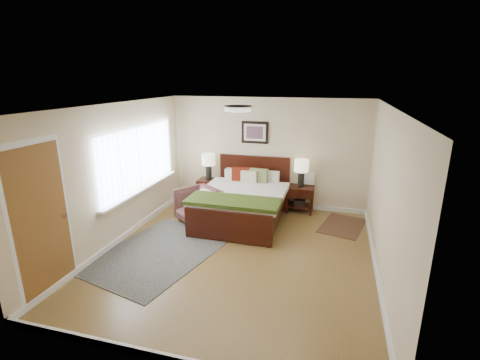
% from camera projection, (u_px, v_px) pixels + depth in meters
% --- Properties ---
extents(floor, '(5.00, 5.00, 0.00)m').
position_uv_depth(floor, '(238.00, 254.00, 5.98)').
color(floor, brown).
rests_on(floor, ground).
extents(back_wall, '(4.50, 0.04, 2.50)m').
position_uv_depth(back_wall, '(268.00, 153.00, 7.93)').
color(back_wall, beige).
rests_on(back_wall, ground).
extents(front_wall, '(4.50, 0.04, 2.50)m').
position_uv_depth(front_wall, '(167.00, 259.00, 3.32)').
color(front_wall, beige).
rests_on(front_wall, ground).
extents(left_wall, '(0.04, 5.00, 2.50)m').
position_uv_depth(left_wall, '(117.00, 175.00, 6.20)').
color(left_wall, beige).
rests_on(left_wall, ground).
extents(right_wall, '(0.04, 5.00, 2.50)m').
position_uv_depth(right_wall, '(387.00, 197.00, 5.05)').
color(right_wall, beige).
rests_on(right_wall, ground).
extents(ceiling, '(4.50, 5.00, 0.02)m').
position_uv_depth(ceiling, '(238.00, 106.00, 5.27)').
color(ceiling, white).
rests_on(ceiling, back_wall).
extents(window, '(0.11, 2.72, 1.32)m').
position_uv_depth(window, '(140.00, 159.00, 6.80)').
color(window, silver).
rests_on(window, left_wall).
extents(door, '(0.06, 1.00, 2.18)m').
position_uv_depth(door, '(42.00, 221.00, 4.63)').
color(door, silver).
rests_on(door, ground).
extents(ceil_fixture, '(0.44, 0.44, 0.08)m').
position_uv_depth(ceil_fixture, '(238.00, 108.00, 5.28)').
color(ceil_fixture, white).
rests_on(ceil_fixture, ceiling).
extents(bed, '(1.78, 2.15, 1.16)m').
position_uv_depth(bed, '(243.00, 196.00, 7.24)').
color(bed, '#351008').
rests_on(bed, ground).
extents(wall_art, '(0.62, 0.05, 0.50)m').
position_uv_depth(wall_art, '(255.00, 132.00, 7.85)').
color(wall_art, black).
rests_on(wall_art, back_wall).
extents(nightstand_left, '(0.49, 0.44, 0.59)m').
position_uv_depth(nightstand_left, '(209.00, 184.00, 8.28)').
color(nightstand_left, '#351008').
rests_on(nightstand_left, ground).
extents(nightstand_right, '(0.59, 0.44, 0.58)m').
position_uv_depth(nightstand_right, '(300.00, 196.00, 7.76)').
color(nightstand_right, '#351008').
rests_on(nightstand_right, ground).
extents(lamp_left, '(0.31, 0.31, 0.61)m').
position_uv_depth(lamp_left, '(208.00, 162.00, 8.14)').
color(lamp_left, black).
rests_on(lamp_left, nightstand_left).
extents(lamp_right, '(0.31, 0.31, 0.61)m').
position_uv_depth(lamp_right, '(301.00, 168.00, 7.59)').
color(lamp_right, black).
rests_on(lamp_right, nightstand_right).
extents(armchair, '(1.07, 1.08, 0.71)m').
position_uv_depth(armchair, '(198.00, 206.00, 7.22)').
color(armchair, brown).
rests_on(armchair, ground).
extents(rug_persian, '(2.25, 2.77, 0.01)m').
position_uv_depth(rug_persian, '(158.00, 252.00, 6.02)').
color(rug_persian, '#0B1D3B').
rests_on(rug_persian, ground).
extents(rug_navy, '(1.03, 1.30, 0.01)m').
position_uv_depth(rug_navy, '(342.00, 226.00, 7.10)').
color(rug_navy, black).
rests_on(rug_navy, ground).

